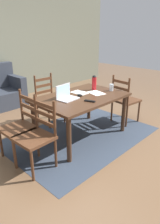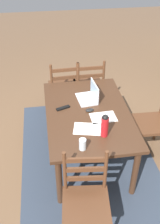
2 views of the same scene
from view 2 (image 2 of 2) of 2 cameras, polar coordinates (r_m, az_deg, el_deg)
The scene contains 14 objects.
ground_plane at distance 3.68m, azimuth 1.48°, elevation -9.18°, with size 14.00×14.00×0.00m, color brown.
area_rug at distance 3.68m, azimuth 1.48°, elevation -9.14°, with size 2.50×1.73×0.01m, color #333D4C.
dining_table at distance 3.25m, azimuth 1.66°, elevation -1.18°, with size 1.51×1.00×0.73m.
chair_right_near at distance 2.64m, azimuth 1.24°, elevation -18.53°, with size 0.49×0.49×0.95m.
chair_far_head at distance 3.59m, azimuth 15.43°, elevation -2.21°, with size 0.45×0.45×0.95m.
chair_left_far at distance 4.23m, azimuth 1.88°, elevation 5.59°, with size 0.44×0.44×0.95m.
chair_left_near at distance 4.19m, azimuth -3.50°, elevation 5.18°, with size 0.46×0.46×0.95m.
laptop at distance 3.39m, azimuth 2.13°, elevation 3.58°, with size 0.34×0.25×0.23m.
water_bottle at distance 2.79m, azimuth 5.31°, elevation -2.78°, with size 0.08×0.08×0.27m.
drinking_glass at distance 2.67m, azimuth 0.55°, elevation -6.90°, with size 0.07×0.07×0.12m, color silver.
computer_mouse at distance 3.20m, azimuth 2.07°, elevation 0.40°, with size 0.06×0.10×0.03m, color black.
tv_remote at distance 3.25m, azimuth -3.65°, elevation 0.86°, with size 0.04×0.17×0.02m, color black.
paper_stack_left at distance 3.12m, azimuth 4.99°, elevation -1.13°, with size 0.21×0.30×0.00m, color white.
paper_stack_right at distance 2.94m, azimuth 1.54°, elevation -3.60°, with size 0.21×0.30×0.00m, color white.
Camera 2 is at (2.54, -0.47, 2.61)m, focal length 42.86 mm.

